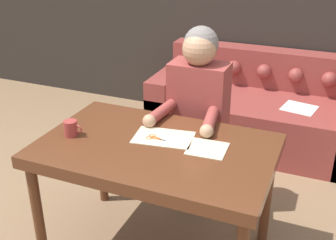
{
  "coord_description": "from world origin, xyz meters",
  "views": [
    {
      "loc": [
        0.83,
        -1.82,
        1.83
      ],
      "look_at": [
        0.02,
        0.14,
        0.84
      ],
      "focal_mm": 45.0,
      "sensor_mm": 36.0,
      "label": 1
    }
  ],
  "objects_px": {
    "mug": "(71,128)",
    "dining_table": "(156,157)",
    "scissors": "(158,139)",
    "person": "(197,120)",
    "couch": "(257,111)"
  },
  "relations": [
    {
      "from": "scissors",
      "to": "mug",
      "type": "distance_m",
      "value": 0.49
    },
    {
      "from": "couch",
      "to": "person",
      "type": "relative_size",
      "value": 1.42
    },
    {
      "from": "dining_table",
      "to": "person",
      "type": "relative_size",
      "value": 1.0
    },
    {
      "from": "couch",
      "to": "person",
      "type": "distance_m",
      "value": 1.2
    },
    {
      "from": "mug",
      "to": "dining_table",
      "type": "bearing_deg",
      "value": 9.58
    },
    {
      "from": "person",
      "to": "scissors",
      "type": "xyz_separation_m",
      "value": [
        -0.06,
        -0.52,
        0.09
      ]
    },
    {
      "from": "scissors",
      "to": "mug",
      "type": "bearing_deg",
      "value": -162.87
    },
    {
      "from": "mug",
      "to": "couch",
      "type": "bearing_deg",
      "value": 68.07
    },
    {
      "from": "couch",
      "to": "scissors",
      "type": "distance_m",
      "value": 1.73
    },
    {
      "from": "scissors",
      "to": "dining_table",
      "type": "bearing_deg",
      "value": -74.78
    },
    {
      "from": "mug",
      "to": "scissors",
      "type": "bearing_deg",
      "value": 17.13
    },
    {
      "from": "dining_table",
      "to": "person",
      "type": "height_order",
      "value": "person"
    },
    {
      "from": "scissors",
      "to": "mug",
      "type": "xyz_separation_m",
      "value": [
        -0.47,
        -0.14,
        0.04
      ]
    },
    {
      "from": "dining_table",
      "to": "couch",
      "type": "bearing_deg",
      "value": 82.14
    },
    {
      "from": "person",
      "to": "mug",
      "type": "height_order",
      "value": "person"
    }
  ]
}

